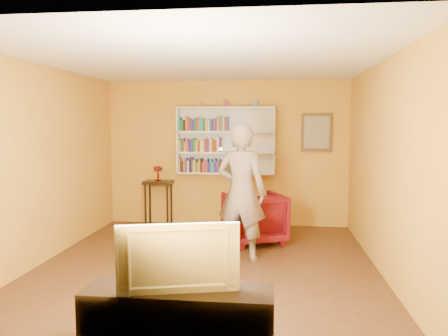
# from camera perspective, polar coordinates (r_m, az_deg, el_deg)

# --- Properties ---
(room_shell) EXTENTS (5.30, 5.80, 2.88)m
(room_shell) POSITION_cam_1_polar(r_m,az_deg,el_deg) (5.76, -2.34, -3.03)
(room_shell) COLOR #412715
(room_shell) RESTS_ON ground
(bookshelf) EXTENTS (1.80, 0.29, 1.23)m
(bookshelf) POSITION_cam_1_polar(r_m,az_deg,el_deg) (8.09, 0.28, 3.59)
(bookshelf) COLOR white
(bookshelf) RESTS_ON room_shell
(books_row_lower) EXTENTS (0.95, 0.19, 0.27)m
(books_row_lower) POSITION_cam_1_polar(r_m,az_deg,el_deg) (8.07, -2.64, 0.27)
(books_row_lower) COLOR #BC6825
(books_row_lower) RESTS_ON bookshelf
(books_row_middle) EXTENTS (0.78, 0.19, 0.27)m
(books_row_middle) POSITION_cam_1_polar(r_m,az_deg,el_deg) (8.05, -3.06, 2.96)
(books_row_middle) COLOR gold
(books_row_middle) RESTS_ON bookshelf
(books_row_upper) EXTENTS (0.91, 0.19, 0.27)m
(books_row_upper) POSITION_cam_1_polar(r_m,az_deg,el_deg) (8.03, -2.62, 5.68)
(books_row_upper) COLOR teal
(books_row_upper) RESTS_ON bookshelf
(ornament_left) EXTENTS (0.07, 0.07, 0.10)m
(ornament_left) POSITION_cam_1_polar(r_m,az_deg,el_deg) (8.10, -3.24, 8.32)
(ornament_left) COLOR #A96F30
(ornament_left) RESTS_ON bookshelf
(ornament_centre) EXTENTS (0.09, 0.09, 0.12)m
(ornament_centre) POSITION_cam_1_polar(r_m,az_deg,el_deg) (8.03, 0.29, 8.42)
(ornament_centre) COLOR brown
(ornament_centre) RESTS_ON bookshelf
(ornament_right) EXTENTS (0.08, 0.08, 0.12)m
(ornament_right) POSITION_cam_1_polar(r_m,az_deg,el_deg) (7.99, 4.11, 8.41)
(ornament_right) COLOR slate
(ornament_right) RESTS_ON bookshelf
(framed_painting) EXTENTS (0.55, 0.05, 0.70)m
(framed_painting) POSITION_cam_1_polar(r_m,az_deg,el_deg) (8.12, 12.01, 4.57)
(framed_painting) COLOR #533717
(framed_painting) RESTS_ON room_shell
(console_table) EXTENTS (0.52, 0.40, 0.85)m
(console_table) POSITION_cam_1_polar(r_m,az_deg,el_deg) (8.25, -8.58, -2.66)
(console_table) COLOR black
(console_table) RESTS_ON ground
(ruby_lustre) EXTENTS (0.17, 0.17, 0.28)m
(ruby_lustre) POSITION_cam_1_polar(r_m,az_deg,el_deg) (8.20, -8.61, -0.28)
(ruby_lustre) COLOR maroon
(ruby_lustre) RESTS_ON console_table
(armchair) EXTENTS (1.14, 1.15, 0.81)m
(armchair) POSITION_cam_1_polar(r_m,az_deg,el_deg) (7.04, 3.96, -6.51)
(armchair) COLOR #4D050F
(armchair) RESTS_ON ground
(person) EXTENTS (0.78, 0.61, 1.91)m
(person) POSITION_cam_1_polar(r_m,az_deg,el_deg) (6.06, 2.27, -3.19)
(person) COLOR #736254
(person) RESTS_ON ground
(game_remote) EXTENTS (0.04, 0.15, 0.04)m
(game_remote) POSITION_cam_1_polar(r_m,az_deg,el_deg) (5.67, -0.36, 2.53)
(game_remote) COLOR white
(game_remote) RESTS_ON person
(tv_cabinet) EXTENTS (1.55, 0.47, 0.55)m
(tv_cabinet) POSITION_cam_1_polar(r_m,az_deg,el_deg) (3.81, -5.93, -19.28)
(tv_cabinet) COLOR black
(tv_cabinet) RESTS_ON ground
(television) EXTENTS (0.97, 0.36, 0.56)m
(television) POSITION_cam_1_polar(r_m,az_deg,el_deg) (3.62, -6.02, -11.25)
(television) COLOR black
(television) RESTS_ON tv_cabinet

